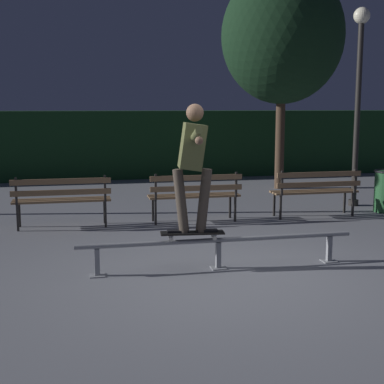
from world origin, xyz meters
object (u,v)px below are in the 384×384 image
at_px(grind_rail, 218,245).
at_px(skateboarder, 193,157).
at_px(park_bench_left_center, 195,192).
at_px(tree_far_right, 282,36).
at_px(park_bench_right_center, 316,188).
at_px(skateboard, 192,233).
at_px(park_bench_leftmost, 62,196).
at_px(lamp_post_right, 359,82).

height_order(grind_rail, skateboarder, skateboarder).
height_order(skateboarder, park_bench_left_center, skateboarder).
bearing_deg(tree_far_right, skateboarder, -119.30).
bearing_deg(tree_far_right, park_bench_right_center, -100.20).
distance_m(skateboard, park_bench_left_center, 2.84).
xyz_separation_m(park_bench_right_center, tree_far_right, (0.63, 3.50, 3.10)).
relative_size(park_bench_right_center, tree_far_right, 0.31).
height_order(skateboard, skateboarder, skateboarder).
height_order(park_bench_leftmost, tree_far_right, tree_far_right).
distance_m(skateboarder, park_bench_leftmost, 3.32).
xyz_separation_m(grind_rail, lamp_post_right, (3.81, 3.69, 2.18)).
relative_size(skateboard, park_bench_left_center, 0.50).
bearing_deg(park_bench_right_center, skateboarder, -136.21).
distance_m(skateboarder, tree_far_right, 7.52).
bearing_deg(park_bench_left_center, park_bench_right_center, 0.00).
bearing_deg(grind_rail, skateboarder, -179.95).
distance_m(park_bench_leftmost, lamp_post_right, 6.15).
xyz_separation_m(grind_rail, park_bench_right_center, (2.56, 2.76, 0.24)).
bearing_deg(park_bench_left_center, tree_far_right, 50.53).
bearing_deg(skateboarder, park_bench_leftmost, 120.32).
height_order(grind_rail, skateboard, skateboard).
bearing_deg(park_bench_left_center, lamp_post_right, 14.84).
relative_size(park_bench_leftmost, park_bench_right_center, 1.00).
xyz_separation_m(skateboarder, tree_far_right, (3.51, 6.26, 2.24)).
relative_size(park_bench_left_center, lamp_post_right, 0.41).
distance_m(tree_far_right, lamp_post_right, 2.88).
height_order(park_bench_right_center, tree_far_right, tree_far_right).
bearing_deg(grind_rail, park_bench_leftmost, 125.13).
xyz_separation_m(skateboard, park_bench_left_center, (0.64, 2.76, 0.07)).
bearing_deg(park_bench_leftmost, skateboarder, -59.68).
distance_m(park_bench_left_center, tree_far_right, 5.49).
xyz_separation_m(skateboard, tree_far_right, (3.52, 6.26, 3.17)).
height_order(grind_rail, lamp_post_right, lamp_post_right).
xyz_separation_m(skateboard, lamp_post_right, (4.15, 3.69, 2.02)).
bearing_deg(grind_rail, park_bench_left_center, 83.69).
relative_size(grind_rail, lamp_post_right, 0.90).
height_order(skateboard, park_bench_right_center, park_bench_right_center).
bearing_deg(grind_rail, lamp_post_right, 44.08).
bearing_deg(lamp_post_right, grind_rail, -135.92).
distance_m(park_bench_right_center, tree_far_right, 4.71).
bearing_deg(skateboard, grind_rail, -0.00).
relative_size(skateboard, skateboarder, 0.51).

